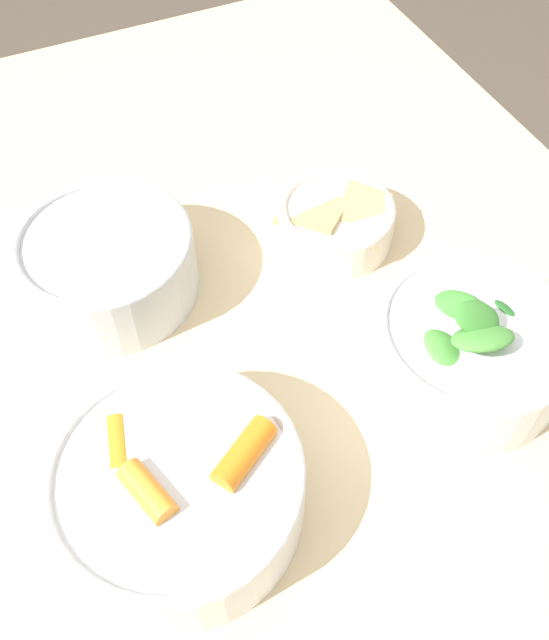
# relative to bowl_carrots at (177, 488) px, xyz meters

# --- Properties ---
(ground_plane) EXTENTS (10.00, 10.00, 0.00)m
(ground_plane) POSITION_rel_bowl_carrots_xyz_m (0.09, -0.10, -0.79)
(ground_plane) COLOR #4C4238
(dining_table) EXTENTS (1.12, 0.82, 0.76)m
(dining_table) POSITION_rel_bowl_carrots_xyz_m (0.09, -0.10, -0.16)
(dining_table) COLOR beige
(dining_table) RESTS_ON ground_plane
(bowl_carrots) EXTENTS (0.18, 0.18, 0.07)m
(bowl_carrots) POSITION_rel_bowl_carrots_xyz_m (0.00, 0.00, 0.00)
(bowl_carrots) COLOR silver
(bowl_carrots) RESTS_ON dining_table
(bowl_greens) EXTENTS (0.16, 0.16, 0.10)m
(bowl_greens) POSITION_rel_bowl_carrots_xyz_m (0.02, -0.26, 0.00)
(bowl_greens) COLOR silver
(bowl_greens) RESTS_ON dining_table
(bowl_beans_hotdog) EXTENTS (0.16, 0.16, 0.07)m
(bowl_beans_hotdog) POSITION_rel_bowl_carrots_xyz_m (0.23, -0.02, -0.00)
(bowl_beans_hotdog) COLOR silver
(bowl_beans_hotdog) RESTS_ON dining_table
(bowl_cookies) EXTENTS (0.11, 0.12, 0.05)m
(bowl_cookies) POSITION_rel_bowl_carrots_xyz_m (0.20, -0.23, -0.01)
(bowl_cookies) COLOR silver
(bowl_cookies) RESTS_ON dining_table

